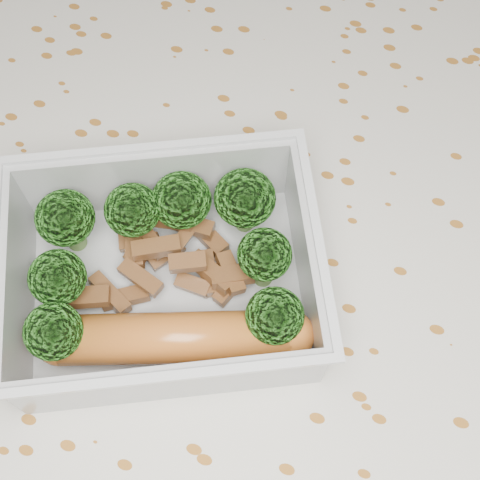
% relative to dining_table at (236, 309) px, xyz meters
% --- Properties ---
extents(ground_plane, '(4.00, 4.00, 0.00)m').
position_rel_dining_table_xyz_m(ground_plane, '(0.00, 0.00, -0.67)').
color(ground_plane, olive).
rests_on(ground_plane, ground).
extents(dining_table, '(1.40, 0.90, 0.75)m').
position_rel_dining_table_xyz_m(dining_table, '(0.00, 0.00, 0.00)').
color(dining_table, brown).
rests_on(dining_table, ground).
extents(tablecloth, '(1.46, 0.96, 0.19)m').
position_rel_dining_table_xyz_m(tablecloth, '(0.00, 0.00, 0.05)').
color(tablecloth, silver).
rests_on(tablecloth, dining_table).
extents(lunch_container, '(0.24, 0.22, 0.07)m').
position_rel_dining_table_xyz_m(lunch_container, '(-0.04, -0.03, 0.11)').
color(lunch_container, silver).
rests_on(lunch_container, tablecloth).
extents(broccoli_florets, '(0.18, 0.16, 0.05)m').
position_rel_dining_table_xyz_m(broccoli_florets, '(-0.04, -0.02, 0.13)').
color(broccoli_florets, '#608C3F').
rests_on(broccoli_florets, lunch_container).
extents(meat_pile, '(0.11, 0.09, 0.03)m').
position_rel_dining_table_xyz_m(meat_pile, '(-0.04, -0.02, 0.11)').
color(meat_pile, brown).
rests_on(meat_pile, lunch_container).
extents(sausage, '(0.16, 0.08, 0.03)m').
position_rel_dining_table_xyz_m(sausage, '(-0.02, -0.07, 0.12)').
color(sausage, '#BA6323').
rests_on(sausage, lunch_container).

